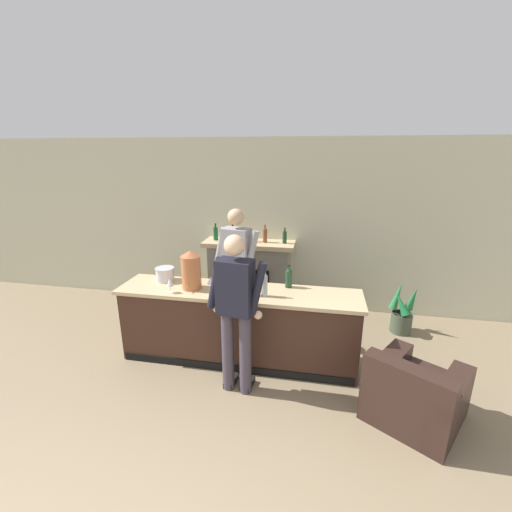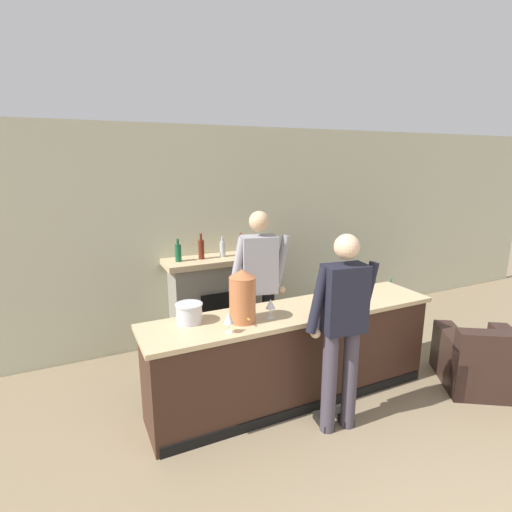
# 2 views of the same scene
# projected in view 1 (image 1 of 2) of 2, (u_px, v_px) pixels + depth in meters

# --- Properties ---
(wall_back_panel) EXTENTS (12.00, 0.07, 2.75)m
(wall_back_panel) POSITION_uv_depth(u_px,v_px,m) (265.00, 225.00, 5.61)
(wall_back_panel) COLOR beige
(wall_back_panel) RESTS_ON ground_plane
(bar_counter) EXTENTS (2.93, 0.64, 0.94)m
(bar_counter) POSITION_uv_depth(u_px,v_px,m) (238.00, 325.00, 4.23)
(bar_counter) COLOR #3C241A
(bar_counter) RESTS_ON ground_plane
(fireplace_stone) EXTENTS (1.45, 0.52, 1.47)m
(fireplace_stone) POSITION_uv_depth(u_px,v_px,m) (249.00, 274.00, 5.63)
(fireplace_stone) COLOR gray
(fireplace_stone) RESTS_ON ground_plane
(armchair_black) EXTENTS (1.10, 1.11, 0.73)m
(armchair_black) POSITION_uv_depth(u_px,v_px,m) (413.00, 398.00, 3.30)
(armchair_black) COLOR #2F1E19
(armchair_black) RESTS_ON ground_plane
(potted_plant_corner) EXTENTS (0.42, 0.43, 0.74)m
(potted_plant_corner) POSITION_uv_depth(u_px,v_px,m) (402.00, 313.00, 4.94)
(potted_plant_corner) COLOR #45503E
(potted_plant_corner) RESTS_ON ground_plane
(person_customer) EXTENTS (0.65, 0.34, 1.76)m
(person_customer) POSITION_uv_depth(u_px,v_px,m) (236.00, 309.00, 3.52)
(person_customer) COLOR #413A45
(person_customer) RESTS_ON ground_plane
(person_bartender) EXTENTS (0.65, 0.36, 1.84)m
(person_bartender) POSITION_uv_depth(u_px,v_px,m) (237.00, 269.00, 4.56)
(person_bartender) COLOR #212128
(person_bartender) RESTS_ON ground_plane
(copper_dispenser) EXTENTS (0.24, 0.28, 0.48)m
(copper_dispenser) POSITION_uv_depth(u_px,v_px,m) (191.00, 270.00, 4.09)
(copper_dispenser) COLOR #B5663B
(copper_dispenser) RESTS_ON bar_counter
(ice_bucket_steel) EXTENTS (0.24, 0.24, 0.17)m
(ice_bucket_steel) POSITION_uv_depth(u_px,v_px,m) (165.00, 274.00, 4.38)
(ice_bucket_steel) COLOR silver
(ice_bucket_steel) RESTS_ON bar_counter
(wine_bottle_chardonnay_pale) EXTENTS (0.08, 0.08, 0.29)m
(wine_bottle_chardonnay_pale) POSITION_uv_depth(u_px,v_px,m) (289.00, 277.00, 4.15)
(wine_bottle_chardonnay_pale) COLOR #204029
(wine_bottle_chardonnay_pale) RESTS_ON bar_counter
(wine_bottle_cabernet_heavy) EXTENTS (0.07, 0.07, 0.34)m
(wine_bottle_cabernet_heavy) POSITION_uv_depth(u_px,v_px,m) (265.00, 284.00, 3.88)
(wine_bottle_cabernet_heavy) COLOR #9FAEB1
(wine_bottle_cabernet_heavy) RESTS_ON bar_counter
(wine_bottle_rose_blush) EXTENTS (0.07, 0.07, 0.27)m
(wine_bottle_rose_blush) POSITION_uv_depth(u_px,v_px,m) (250.00, 285.00, 3.92)
(wine_bottle_rose_blush) COLOR brown
(wine_bottle_rose_blush) RESTS_ON bar_counter
(wine_glass_front_right) EXTENTS (0.08, 0.08, 0.18)m
(wine_glass_front_right) POSITION_uv_depth(u_px,v_px,m) (170.00, 283.00, 3.99)
(wine_glass_front_right) COLOR silver
(wine_glass_front_right) RESTS_ON bar_counter
(wine_glass_back_row) EXTENTS (0.09, 0.09, 0.18)m
(wine_glass_back_row) POSITION_uv_depth(u_px,v_px,m) (211.00, 281.00, 4.03)
(wine_glass_back_row) COLOR silver
(wine_glass_back_row) RESTS_ON bar_counter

